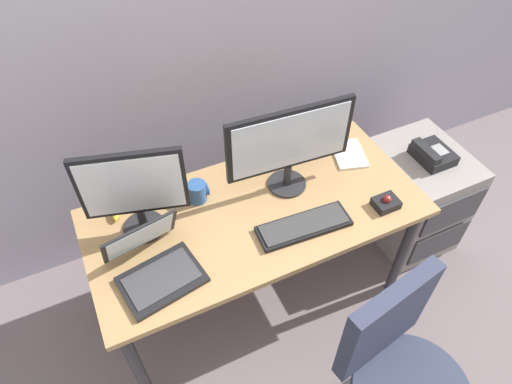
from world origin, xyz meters
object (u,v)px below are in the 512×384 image
object	(u,v)px
laptop	(154,264)
file_cabinet	(414,196)
desk_phone	(432,154)
banana	(116,204)
paper_notepad	(349,154)
keyboard	(304,226)
trackball_mouse	(386,203)
monitor_side	(134,190)
coffee_mug	(198,192)
monitor_main	(290,144)

from	to	relation	value
laptop	file_cabinet	bearing A→B (deg)	4.74
desk_phone	banana	world-z (taller)	banana
paper_notepad	banana	distance (m)	1.14
keyboard	laptop	world-z (taller)	laptop
file_cabinet	trackball_mouse	xyz separation A→B (m)	(-0.48, -0.23, 0.42)
desk_phone	monitor_side	size ratio (longest dim) A/B	0.47
monitor_side	coffee_mug	distance (m)	0.34
monitor_side	laptop	bearing A→B (deg)	-94.82
file_cabinet	keyboard	world-z (taller)	keyboard
keyboard	trackball_mouse	xyz separation A→B (m)	(0.39, -0.05, 0.01)
coffee_mug	keyboard	bearing A→B (deg)	-44.99
banana	keyboard	bearing A→B (deg)	-33.32
paper_notepad	monitor_side	bearing A→B (deg)	-179.09
trackball_mouse	file_cabinet	bearing A→B (deg)	26.06
laptop	keyboard	bearing A→B (deg)	-5.32
coffee_mug	trackball_mouse	bearing A→B (deg)	-28.25
monitor_main	trackball_mouse	world-z (taller)	monitor_main
keyboard	banana	bearing A→B (deg)	146.68
desk_phone	monitor_main	size ratio (longest dim) A/B	0.35
laptop	desk_phone	bearing A→B (deg)	4.14
laptop	banana	distance (m)	0.41
trackball_mouse	banana	world-z (taller)	trackball_mouse
trackball_mouse	banana	size ratio (longest dim) A/B	0.58
file_cabinet	paper_notepad	bearing A→B (deg)	164.13
coffee_mug	monitor_main	bearing A→B (deg)	-12.84
file_cabinet	laptop	size ratio (longest dim) A/B	1.74
monitor_side	banana	xyz separation A→B (m)	(-0.08, 0.17, -0.22)
laptop	monitor_side	bearing A→B (deg)	85.18
laptop	trackball_mouse	world-z (taller)	laptop
keyboard	banana	world-z (taller)	banana
desk_phone	trackball_mouse	distance (m)	0.52
monitor_main	keyboard	size ratio (longest dim) A/B	1.38
coffee_mug	paper_notepad	distance (m)	0.79
laptop	coffee_mug	xyz separation A→B (m)	(0.29, 0.29, -0.00)
file_cabinet	laptop	xyz separation A→B (m)	(-1.51, -0.13, 0.44)
monitor_main	coffee_mug	size ratio (longest dim) A/B	5.89
laptop	trackball_mouse	xyz separation A→B (m)	(1.03, -0.11, -0.03)
file_cabinet	banana	distance (m)	1.65
desk_phone	coffee_mug	bearing A→B (deg)	171.47
monitor_main	keyboard	xyz separation A→B (m)	(-0.06, -0.26, -0.24)
desk_phone	paper_notepad	size ratio (longest dim) A/B	0.96
desk_phone	paper_notepad	xyz separation A→B (m)	(-0.43, 0.14, 0.05)
trackball_mouse	coffee_mug	size ratio (longest dim) A/B	1.12
desk_phone	banana	distance (m)	1.59
monitor_main	paper_notepad	world-z (taller)	monitor_main
desk_phone	laptop	bearing A→B (deg)	-175.86
desk_phone	trackball_mouse	world-z (taller)	trackball_mouse
monitor_main	file_cabinet	bearing A→B (deg)	-5.12
laptop	coffee_mug	world-z (taller)	laptop
trackball_mouse	monitor_main	bearing A→B (deg)	137.71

